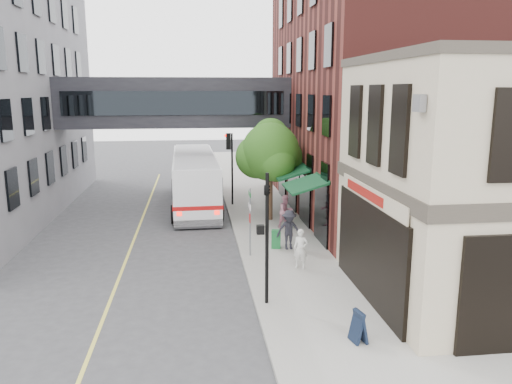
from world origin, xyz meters
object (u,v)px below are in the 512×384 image
object	(u,v)px
newspaper_box	(276,239)
sandwich_board	(359,326)
pedestrian_b	(286,211)
pedestrian_c	(289,230)
bus	(195,177)
pedestrian_a	(301,249)

from	to	relation	value
newspaper_box	sandwich_board	distance (m)	8.94
pedestrian_b	pedestrian_c	world-z (taller)	pedestrian_c
bus	pedestrian_a	size ratio (longest dim) A/B	7.41
pedestrian_b	pedestrian_c	bearing A→B (deg)	-124.84
bus	pedestrian_b	world-z (taller)	bus
pedestrian_b	pedestrian_c	size ratio (longest dim) A/B	0.97
pedestrian_c	sandwich_board	distance (m)	8.68
pedestrian_a	newspaper_box	bearing A→B (deg)	122.28
bus	sandwich_board	bearing A→B (deg)	-76.26
pedestrian_c	newspaper_box	size ratio (longest dim) A/B	2.17
pedestrian_a	sandwich_board	bearing A→B (deg)	-65.97
sandwich_board	pedestrian_b	bearing A→B (deg)	77.32
pedestrian_a	pedestrian_c	world-z (taller)	pedestrian_c
sandwich_board	bus	bearing A→B (deg)	91.64
pedestrian_b	bus	bearing A→B (deg)	99.10
bus	sandwich_board	distance (m)	19.31
pedestrian_a	pedestrian_b	bearing A→B (deg)	105.81
pedestrian_a	sandwich_board	xyz separation A→B (m)	(0.38, -6.18, -0.34)
pedestrian_c	newspaper_box	distance (m)	0.77
pedestrian_a	newspaper_box	xyz separation A→B (m)	(-0.56, 2.71, -0.39)
pedestrian_a	pedestrian_b	world-z (taller)	pedestrian_b
bus	pedestrian_a	distance (m)	13.26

